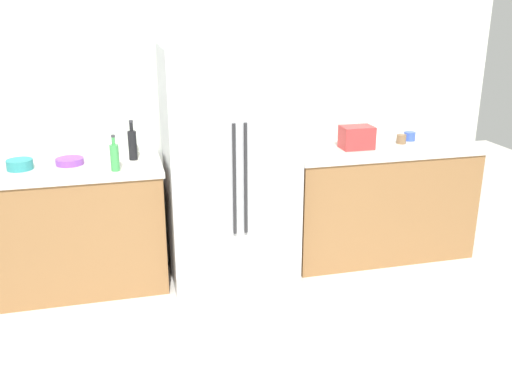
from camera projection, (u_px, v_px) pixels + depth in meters
ground_plane at (270, 382)px, 3.20m from camera, size 9.66×9.66×0.00m
kitchen_back_panel at (210, 97)px, 4.43m from camera, size 4.83×0.10×2.68m
counter_left at (62, 229)px, 4.11m from camera, size 1.49×0.62×0.94m
counter_right at (378, 201)px, 4.69m from camera, size 1.54×0.62×0.94m
refrigerator at (230, 166)px, 4.22m from camera, size 0.94×0.71×1.76m
toaster at (357, 137)px, 4.46m from camera, size 0.25×0.18×0.18m
bottle_a at (115, 157)px, 3.87m from camera, size 0.06×0.06×0.25m
bottle_b at (132, 144)px, 4.14m from camera, size 0.06×0.06×0.30m
cup_a at (410, 136)px, 4.74m from camera, size 0.09×0.09×0.07m
cup_b at (401, 139)px, 4.63m from camera, size 0.08×0.08×0.07m
bowl_a at (20, 165)px, 3.92m from camera, size 0.18×0.18×0.07m
bowl_b at (70, 161)px, 4.04m from camera, size 0.20×0.20×0.05m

